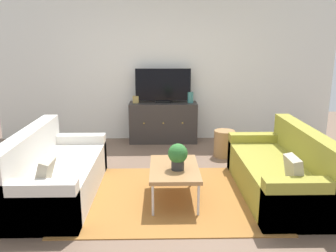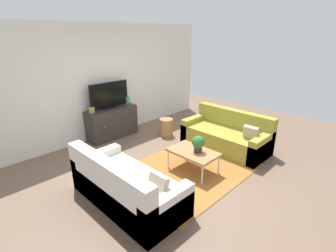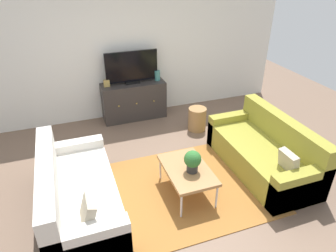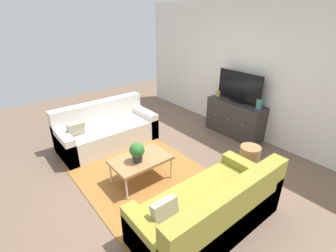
{
  "view_description": "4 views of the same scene",
  "coord_description": "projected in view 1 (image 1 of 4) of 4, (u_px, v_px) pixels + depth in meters",
  "views": [
    {
      "loc": [
        -0.1,
        -4.11,
        1.89
      ],
      "look_at": [
        0.0,
        0.37,
        0.77
      ],
      "focal_mm": 37.14,
      "sensor_mm": 36.0,
      "label": 1
    },
    {
      "loc": [
        -3.26,
        -2.85,
        2.5
      ],
      "look_at": [
        0.0,
        0.37,
        0.77
      ],
      "focal_mm": 26.94,
      "sensor_mm": 36.0,
      "label": 2
    },
    {
      "loc": [
        -1.31,
        -3.26,
        2.92
      ],
      "look_at": [
        0.0,
        0.37,
        0.77
      ],
      "focal_mm": 32.55,
      "sensor_mm": 36.0,
      "label": 3
    },
    {
      "loc": [
        2.85,
        -1.93,
        2.51
      ],
      "look_at": [
        0.0,
        0.37,
        0.77
      ],
      "focal_mm": 26.33,
      "sensor_mm": 36.0,
      "label": 4
    }
  ],
  "objects": [
    {
      "name": "wall_back",
      "position": [
        166.0,
        69.0,
        6.6
      ],
      "size": [
        6.4,
        0.12,
        2.7
      ],
      "primitive_type": "cube",
      "color": "silver",
      "rests_on": "ground_plane"
    },
    {
      "name": "tv_console",
      "position": [
        163.0,
        122.0,
        6.56
      ],
      "size": [
        1.26,
        0.47,
        0.75
      ],
      "color": "#332D2B",
      "rests_on": "ground_plane"
    },
    {
      "name": "potted_plant",
      "position": [
        178.0,
        155.0,
        4.01
      ],
      "size": [
        0.23,
        0.23,
        0.31
      ],
      "color": "#2D2D2D",
      "rests_on": "coffee_table"
    },
    {
      "name": "flat_screen_tv",
      "position": [
        163.0,
        86.0,
        6.41
      ],
      "size": [
        1.02,
        0.16,
        0.63
      ],
      "color": "black",
      "rests_on": "tv_console"
    },
    {
      "name": "coffee_table",
      "position": [
        174.0,
        170.0,
        4.13
      ],
      "size": [
        0.58,
        0.9,
        0.42
      ],
      "color": "#A37547",
      "rests_on": "ground_plane"
    },
    {
      "name": "couch_left_side",
      "position": [
        52.0,
        175.0,
        4.25
      ],
      "size": [
        0.88,
        1.9,
        0.83
      ],
      "color": "silver",
      "rests_on": "ground_plane"
    },
    {
      "name": "mantel_clock",
      "position": [
        136.0,
        99.0,
        6.44
      ],
      "size": [
        0.11,
        0.07,
        0.13
      ],
      "primitive_type": "cube",
      "color": "tan",
      "rests_on": "tv_console"
    },
    {
      "name": "area_rug",
      "position": [
        169.0,
        196.0,
        4.3
      ],
      "size": [
        2.5,
        1.9,
        0.01
      ],
      "primitive_type": "cube",
      "color": "#9E662D",
      "rests_on": "ground_plane"
    },
    {
      "name": "wicker_basket",
      "position": [
        224.0,
        143.0,
        5.75
      ],
      "size": [
        0.34,
        0.34,
        0.44
      ],
      "primitive_type": "cylinder",
      "color": "#9E7547",
      "rests_on": "ground_plane"
    },
    {
      "name": "couch_right_side",
      "position": [
        284.0,
        173.0,
        4.31
      ],
      "size": [
        0.88,
        1.9,
        0.83
      ],
      "color": "olive",
      "rests_on": "ground_plane"
    },
    {
      "name": "ground_plane",
      "position": [
        169.0,
        191.0,
        4.45
      ],
      "size": [
        10.0,
        10.0,
        0.0
      ],
      "primitive_type": "plane",
      "color": "brown"
    },
    {
      "name": "glass_vase",
      "position": [
        190.0,
        97.0,
        6.46
      ],
      "size": [
        0.11,
        0.11,
        0.2
      ],
      "primitive_type": "cylinder",
      "color": "teal",
      "rests_on": "tv_console"
    }
  ]
}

